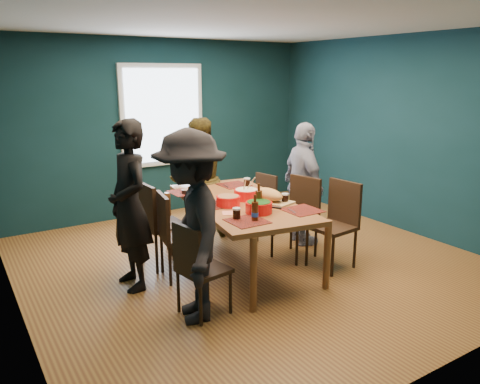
# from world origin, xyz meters

# --- Properties ---
(room) EXTENTS (5.01, 5.01, 2.71)m
(room) POSITION_xyz_m (0.00, 0.27, 1.37)
(room) COLOR #9C692D
(room) RESTS_ON ground
(dining_table) EXTENTS (1.35, 2.22, 0.79)m
(dining_table) POSITION_xyz_m (-0.18, -0.05, 0.72)
(dining_table) COLOR brown
(dining_table) RESTS_ON floor
(chair_left_far) EXTENTS (0.47, 0.47, 0.99)m
(chair_left_far) POSITION_xyz_m (-0.98, 0.47, 0.58)
(chair_left_far) COLOR black
(chair_left_far) RESTS_ON floor
(chair_left_mid) EXTENTS (0.50, 0.50, 0.95)m
(chair_left_mid) POSITION_xyz_m (-0.95, 0.07, 0.56)
(chair_left_mid) COLOR black
(chair_left_mid) RESTS_ON floor
(chair_left_near) EXTENTS (0.46, 0.46, 0.89)m
(chair_left_near) POSITION_xyz_m (-1.13, -0.80, 0.52)
(chair_left_near) COLOR black
(chair_left_near) RESTS_ON floor
(chair_right_far) EXTENTS (0.45, 0.45, 0.84)m
(chair_right_far) POSITION_xyz_m (0.67, 0.74, 0.49)
(chair_right_far) COLOR black
(chair_right_far) RESTS_ON floor
(chair_right_mid) EXTENTS (0.53, 0.53, 0.97)m
(chair_right_mid) POSITION_xyz_m (0.62, -0.13, 0.57)
(chair_right_mid) COLOR black
(chair_right_mid) RESTS_ON floor
(chair_right_near) EXTENTS (0.49, 0.49, 0.99)m
(chair_right_near) POSITION_xyz_m (0.79, -0.61, 0.58)
(chair_right_near) COLOR black
(chair_right_near) RESTS_ON floor
(person_far_left) EXTENTS (0.43, 0.65, 1.75)m
(person_far_left) POSITION_xyz_m (-1.40, 0.13, 0.88)
(person_far_left) COLOR black
(person_far_left) RESTS_ON floor
(person_back) EXTENTS (0.83, 0.67, 1.63)m
(person_back) POSITION_xyz_m (-0.12, 1.09, 0.81)
(person_back) COLOR black
(person_back) RESTS_ON floor
(person_right) EXTENTS (0.59, 0.99, 1.59)m
(person_right) POSITION_xyz_m (0.92, 0.17, 0.79)
(person_right) COLOR white
(person_right) RESTS_ON floor
(person_near_left) EXTENTS (0.95, 1.26, 1.73)m
(person_near_left) POSITION_xyz_m (-1.16, -0.80, 0.87)
(person_near_left) COLOR black
(person_near_left) RESTS_ON floor
(bowl_salad) EXTENTS (0.26, 0.26, 0.11)m
(bowl_salad) POSITION_xyz_m (-0.39, -0.15, 0.85)
(bowl_salad) COLOR red
(bowl_salad) RESTS_ON dining_table
(bowl_dumpling) EXTENTS (0.28, 0.28, 0.26)m
(bowl_dumpling) POSITION_xyz_m (-0.09, -0.03, 0.85)
(bowl_dumpling) COLOR red
(bowl_dumpling) RESTS_ON dining_table
(bowl_herbs) EXTENTS (0.28, 0.28, 0.12)m
(bowl_herbs) POSITION_xyz_m (-0.27, -0.55, 0.86)
(bowl_herbs) COLOR red
(bowl_herbs) RESTS_ON dining_table
(cutting_board) EXTENTS (0.41, 0.69, 0.15)m
(cutting_board) POSITION_xyz_m (0.07, -0.25, 0.86)
(cutting_board) COLOR tan
(cutting_board) RESTS_ON dining_table
(small_bowl) EXTENTS (0.13, 0.13, 0.05)m
(small_bowl) POSITION_xyz_m (-0.54, 0.56, 0.82)
(small_bowl) COLOR black
(small_bowl) RESTS_ON dining_table
(beer_bottle_a) EXTENTS (0.07, 0.07, 0.26)m
(beer_bottle_a) POSITION_xyz_m (-0.45, -0.74, 0.88)
(beer_bottle_a) COLOR #411D0B
(beer_bottle_a) RESTS_ON dining_table
(beer_bottle_b) EXTENTS (0.07, 0.07, 0.28)m
(beer_bottle_b) POSITION_xyz_m (-0.20, -0.44, 0.90)
(beer_bottle_b) COLOR #411D0B
(beer_bottle_b) RESTS_ON dining_table
(cola_glass_a) EXTENTS (0.08, 0.08, 0.11)m
(cola_glass_a) POSITION_xyz_m (-0.57, -0.60, 0.85)
(cola_glass_a) COLOR black
(cola_glass_a) RESTS_ON dining_table
(cola_glass_b) EXTENTS (0.08, 0.08, 0.11)m
(cola_glass_b) POSITION_xyz_m (0.19, -0.39, 0.85)
(cola_glass_b) COLOR black
(cola_glass_b) RESTS_ON dining_table
(cola_glass_c) EXTENTS (0.08, 0.08, 0.11)m
(cola_glass_c) POSITION_xyz_m (0.24, 0.46, 0.85)
(cola_glass_c) COLOR black
(cola_glass_c) RESTS_ON dining_table
(cola_glass_d) EXTENTS (0.08, 0.08, 0.11)m
(cola_glass_d) POSITION_xyz_m (-0.54, 0.02, 0.85)
(cola_glass_d) COLOR black
(cola_glass_d) RESTS_ON dining_table
(napkin_a) EXTENTS (0.14, 0.14, 0.00)m
(napkin_a) POSITION_xyz_m (0.13, -0.01, 0.79)
(napkin_a) COLOR #EE7D64
(napkin_a) RESTS_ON dining_table
(napkin_b) EXTENTS (0.20, 0.20, 0.00)m
(napkin_b) POSITION_xyz_m (-0.53, -0.40, 0.79)
(napkin_b) COLOR #EE7D64
(napkin_b) RESTS_ON dining_table
(napkin_c) EXTENTS (0.16, 0.16, 0.00)m
(napkin_c) POSITION_xyz_m (0.11, -0.72, 0.79)
(napkin_c) COLOR #EE7D64
(napkin_c) RESTS_ON dining_table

